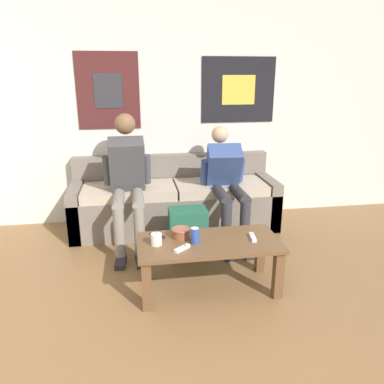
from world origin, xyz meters
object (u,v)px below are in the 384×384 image
(game_controller_near_right, at_px, (253,237))
(person_seated_teen, at_px, (226,179))
(ceramic_bowl, at_px, (181,232))
(game_controller_near_left, at_px, (182,248))
(couch, at_px, (175,202))
(drink_can_blue, at_px, (195,236))
(backpack, at_px, (188,234))
(pillar_candle, at_px, (156,239))
(person_seated_adult, at_px, (127,176))
(coffee_table, at_px, (209,250))
(cell_phone, at_px, (157,235))

(game_controller_near_right, bearing_deg, person_seated_teen, 88.18)
(ceramic_bowl, relative_size, game_controller_near_left, 1.15)
(couch, xyz_separation_m, person_seated_teen, (0.49, -0.32, 0.34))
(person_seated_teen, bearing_deg, couch, 146.63)
(drink_can_blue, height_order, game_controller_near_right, drink_can_blue)
(person_seated_teen, relative_size, backpack, 2.44)
(game_controller_near_left, bearing_deg, pillar_candle, 146.58)
(person_seated_adult, height_order, pillar_candle, person_seated_adult)
(drink_can_blue, bearing_deg, game_controller_near_left, -138.30)
(coffee_table, distance_m, pillar_candle, 0.42)
(coffee_table, relative_size, game_controller_near_right, 7.47)
(person_seated_teen, xyz_separation_m, backpack, (-0.45, -0.40, -0.40))
(person_seated_adult, xyz_separation_m, drink_can_blue, (0.50, -1.00, -0.22))
(coffee_table, xyz_separation_m, game_controller_near_left, (-0.22, -0.12, 0.09))
(game_controller_near_right, bearing_deg, ceramic_bowl, 167.80)
(couch, xyz_separation_m, game_controller_near_left, (-0.11, -1.43, 0.14))
(person_seated_adult, height_order, drink_can_blue, person_seated_adult)
(coffee_table, bearing_deg, drink_can_blue, -170.65)
(couch, bearing_deg, drink_can_blue, -90.04)
(person_seated_adult, distance_m, cell_phone, 0.90)
(game_controller_near_left, distance_m, game_controller_near_right, 0.58)
(coffee_table, bearing_deg, person_seated_teen, 69.06)
(coffee_table, height_order, cell_phone, cell_phone)
(person_seated_adult, distance_m, person_seated_teen, 0.99)
(drink_can_blue, relative_size, cell_phone, 0.82)
(drink_can_blue, distance_m, game_controller_near_left, 0.16)
(pillar_candle, xyz_separation_m, cell_phone, (0.02, 0.16, -0.04))
(ceramic_bowl, bearing_deg, game_controller_near_left, -95.90)
(drink_can_blue, bearing_deg, ceramic_bowl, 124.81)
(pillar_candle, bearing_deg, game_controller_near_right, -0.77)
(couch, bearing_deg, game_controller_near_right, -70.86)
(couch, distance_m, pillar_candle, 1.36)
(backpack, bearing_deg, game_controller_near_right, -55.02)
(person_seated_teen, bearing_deg, pillar_candle, -128.32)
(person_seated_teen, height_order, cell_phone, person_seated_teen)
(coffee_table, distance_m, ceramic_bowl, 0.26)
(ceramic_bowl, bearing_deg, person_seated_adult, 115.12)
(game_controller_near_right, bearing_deg, backpack, 124.98)
(couch, xyz_separation_m, drink_can_blue, (-0.00, -1.33, 0.19))
(person_seated_teen, relative_size, game_controller_near_right, 7.59)
(person_seated_teen, bearing_deg, drink_can_blue, -116.01)
(ceramic_bowl, height_order, pillar_candle, pillar_candle)
(couch, distance_m, game_controller_near_left, 1.44)
(person_seated_teen, height_order, pillar_candle, person_seated_teen)
(ceramic_bowl, distance_m, pillar_candle, 0.23)
(person_seated_adult, height_order, person_seated_teen, person_seated_adult)
(coffee_table, xyz_separation_m, game_controller_near_right, (0.35, -0.01, 0.09))
(person_seated_teen, bearing_deg, backpack, -138.69)
(backpack, bearing_deg, drink_can_blue, -93.66)
(person_seated_teen, xyz_separation_m, ceramic_bowl, (-0.58, -0.88, -0.17))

